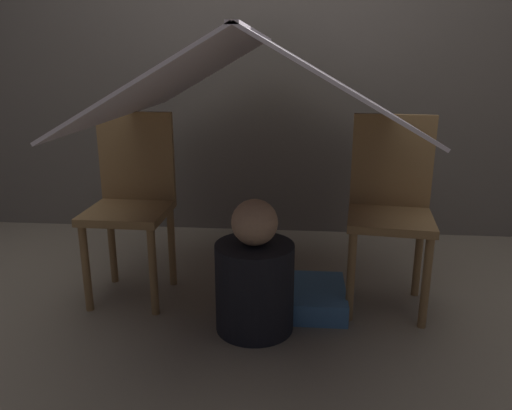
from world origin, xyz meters
name	(u,v)px	position (x,y,z in m)	size (l,w,h in m)	color
ground_plane	(253,317)	(0.00, 0.00, 0.00)	(8.80, 8.80, 0.00)	gray
wall_back	(271,36)	(0.00, 1.21, 1.25)	(7.00, 0.05, 2.50)	#6B6056
chair_left	(132,198)	(-0.60, 0.22, 0.48)	(0.38, 0.38, 0.88)	olive
chair_right	(390,204)	(0.61, 0.22, 0.48)	(0.41, 0.41, 0.88)	olive
sheet_canopy	(256,75)	(0.00, 0.15, 1.05)	(1.21, 1.52, 0.35)	silver
person_front	(255,278)	(0.01, -0.09, 0.23)	(0.33, 0.33, 0.58)	black
floor_cushion	(294,297)	(0.18, 0.12, 0.05)	(0.47, 0.38, 0.10)	#4C7FB2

